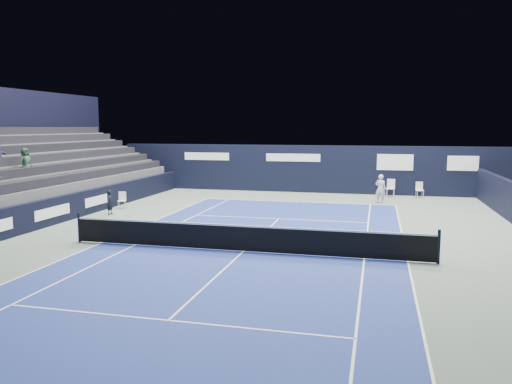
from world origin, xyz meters
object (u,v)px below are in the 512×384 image
tennis_net (243,237)px  tennis_player (381,189)px  folding_chair_back_a (391,185)px  folding_chair_back_b (420,189)px  line_judge_chair (122,199)px

tennis_net → tennis_player: (4.65, 12.71, 0.31)m
folding_chair_back_a → tennis_player: bearing=-95.0°
folding_chair_back_b → tennis_net: 17.06m
folding_chair_back_a → tennis_net: bearing=-101.4°
folding_chair_back_b → line_judge_chair: 17.66m
folding_chair_back_b → tennis_player: (-2.34, -2.84, 0.27)m
line_judge_chair → tennis_net: bearing=-57.1°
folding_chair_back_b → line_judge_chair: folding_chair_back_b is taller
line_judge_chair → tennis_player: size_ratio=0.54×
line_judge_chair → folding_chair_back_b: bearing=10.7°
line_judge_chair → tennis_net: (8.72, -7.50, 0.00)m
folding_chair_back_a → folding_chair_back_b: folding_chair_back_a is taller
folding_chair_back_a → folding_chair_back_b: 1.72m
line_judge_chair → tennis_net: 11.51m
tennis_net → tennis_player: tennis_player is taller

